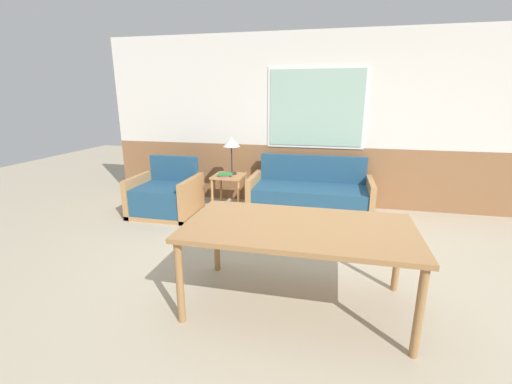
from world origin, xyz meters
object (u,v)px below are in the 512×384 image
object	(u,v)px
table_lamp	(231,143)
side_table	(229,182)
couch	(310,198)
dining_table	(298,233)
armchair	(166,197)

from	to	relation	value
table_lamp	side_table	bearing A→B (deg)	-106.12
couch	side_table	xyz separation A→B (m)	(-1.26, -0.05, 0.19)
dining_table	armchair	bearing A→B (deg)	138.80
armchair	table_lamp	world-z (taller)	table_lamp
armchair	side_table	xyz separation A→B (m)	(0.88, 0.42, 0.19)
side_table	dining_table	distance (m)	2.71
armchair	dining_table	size ratio (longest dim) A/B	0.51
couch	table_lamp	xyz separation A→B (m)	(-1.24, 0.03, 0.78)
couch	dining_table	size ratio (longest dim) A/B	0.97
couch	side_table	size ratio (longest dim) A/B	3.21
table_lamp	armchair	bearing A→B (deg)	-151.08
couch	dining_table	xyz separation A→B (m)	(0.07, -2.40, 0.41)
dining_table	table_lamp	bearing A→B (deg)	118.18
couch	table_lamp	distance (m)	1.46
armchair	table_lamp	bearing A→B (deg)	27.84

